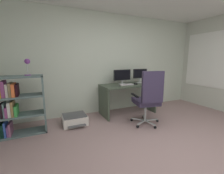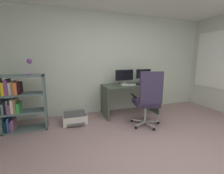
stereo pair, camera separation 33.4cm
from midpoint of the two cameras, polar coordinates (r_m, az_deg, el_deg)
name	(u,v)px [view 1 (the left image)]	position (r m, az deg, el deg)	size (l,w,h in m)	color
ground_plane	(173,160)	(2.46, 17.98, -24.70)	(5.49, 4.62, 0.02)	gray
wall_back	(107,64)	(4.07, -4.12, 8.62)	(5.49, 0.10, 2.53)	silver
window_pane	(207,60)	(5.11, 30.47, 8.72)	(0.01, 1.16, 1.44)	white
window_frame	(207,60)	(5.10, 30.42, 8.72)	(0.02, 1.24, 1.52)	white
desk	(128,92)	(3.89, 3.46, -2.07)	(1.36, 0.66, 0.76)	#404C3D
monitor_main	(122,76)	(3.86, 1.39, 4.26)	(0.49, 0.18, 0.37)	#B2B5B7
monitor_secondary	(140,74)	(4.13, 8.22, 4.66)	(0.40, 0.18, 0.37)	#B2B5B7
keyboard	(127,85)	(3.75, 2.96, 0.90)	(0.34, 0.13, 0.02)	silver
computer_mouse	(136,84)	(3.85, 6.42, 1.20)	(0.06, 0.10, 0.03)	black
office_chair	(148,97)	(3.17, 10.58, -3.78)	(0.63, 0.64, 1.16)	#B7BABC
bookshelf	(16,105)	(3.35, -34.93, -5.74)	(0.79, 0.33, 1.10)	slate
desk_lamp	(27,64)	(3.21, -31.86, 7.30)	(0.11, 0.11, 0.30)	#7C3A93
printer	(75,119)	(3.49, -16.59, -11.61)	(0.51, 0.51, 0.21)	silver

